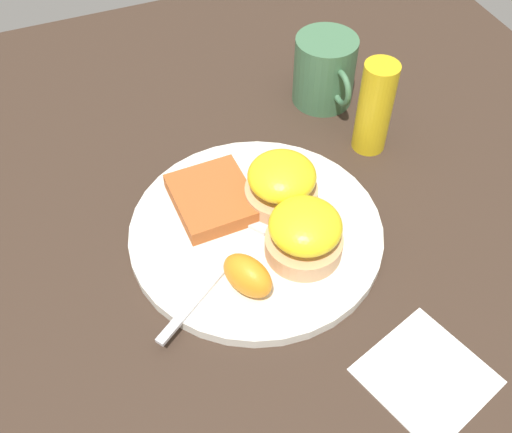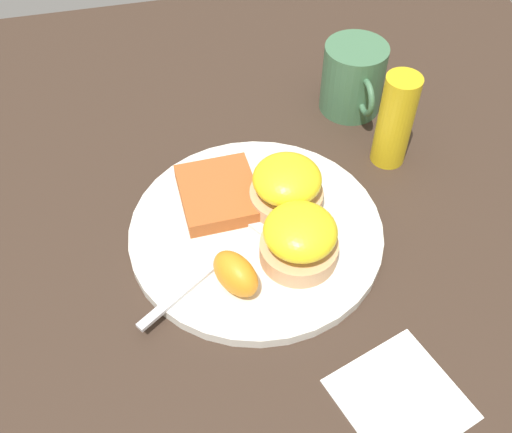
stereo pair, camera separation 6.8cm
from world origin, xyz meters
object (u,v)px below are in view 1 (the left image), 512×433
Objects in this scene: fork at (231,259)px; orange_wedge at (248,276)px; hashbrown_patty at (213,198)px; cup at (325,71)px; condiment_bottle at (375,108)px; sandwich_benedict_left at (305,233)px; sandwich_benedict_right at (282,184)px.

orange_wedge is at bearing 5.96° from fork.
hashbrown_patty is at bearing 177.55° from orange_wedge.
condiment_bottle is (0.11, 0.01, 0.01)m from cup.
sandwich_benedict_right is (-0.08, 0.01, 0.00)m from sandwich_benedict_left.
sandwich_benedict_right is 0.08m from hashbrown_patty.
orange_wedge reaches higher than hashbrown_patty.
condiment_bottle is (-0.06, 0.15, 0.02)m from sandwich_benedict_right.
sandwich_benedict_left is 0.09m from fork.
fork is at bearing -44.24° from cup.
sandwich_benedict_left is at bearing 33.72° from hashbrown_patty.
sandwich_benedict_right is at bearing 70.22° from hashbrown_patty.
cup is at bearing 140.92° from sandwich_benedict_right.
cup reaches higher than fork.
cup reaches higher than sandwich_benedict_left.
sandwich_benedict_right is 0.17m from condiment_bottle.
sandwich_benedict_left is 1.00× the size of sandwich_benedict_right.
sandwich_benedict_right reaches higher than orange_wedge.
sandwich_benedict_left reaches higher than fork.
cup is at bearing 140.83° from orange_wedge.
cup reaches higher than orange_wedge.
hashbrown_patty is 0.09m from fork.
sandwich_benedict_right is 1.44× the size of orange_wedge.
sandwich_benedict_left is 0.74× the size of cup.
hashbrown_patty is 0.88× the size of cup.
hashbrown_patty is at bearing -56.09° from cup.
condiment_bottle reaches higher than hashbrown_patty.
condiment_bottle is at bearing 124.33° from orange_wedge.
cup reaches higher than hashbrown_patty.
orange_wedge is 0.51× the size of cup.
cup is (-0.17, 0.14, 0.00)m from sandwich_benedict_right.
sandwich_benedict_left is 0.85× the size of hashbrown_patty.
sandwich_benedict_left is 0.08m from sandwich_benedict_right.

